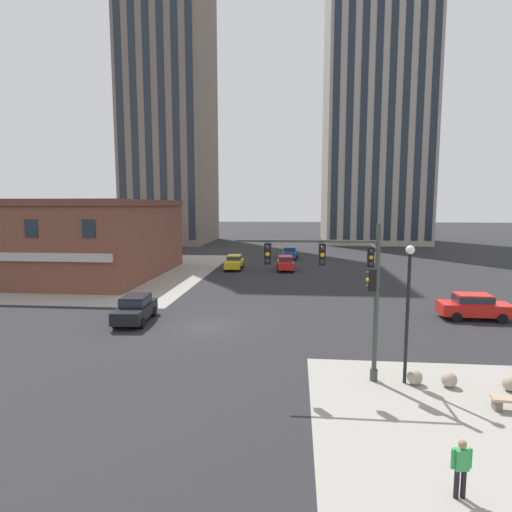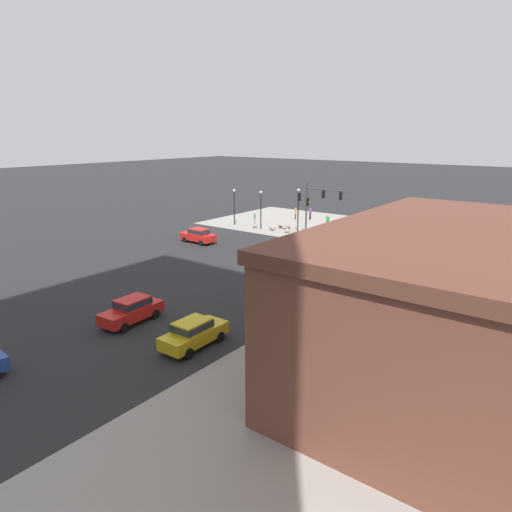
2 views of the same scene
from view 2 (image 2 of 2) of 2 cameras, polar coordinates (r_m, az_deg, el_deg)
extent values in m
plane|color=#262628|center=(46.55, 10.78, -0.55)|extent=(320.00, 320.00, 0.00)
cube|color=gray|center=(66.59, 4.11, 4.36)|extent=(20.00, 19.00, 0.02)
cylinder|color=#383D38|center=(56.77, 6.23, 2.70)|extent=(0.32, 0.32, 0.50)
cylinder|color=#383D38|center=(56.20, 6.32, 5.79)|extent=(0.20, 0.20, 6.70)
cylinder|color=#383D38|center=(54.39, 9.09, 8.15)|extent=(5.90, 0.12, 0.12)
cylinder|color=#383D38|center=(55.11, 5.90, 8.03)|extent=(0.11, 1.80, 0.11)
cube|color=black|center=(54.78, 8.43, 7.65)|extent=(0.28, 0.28, 0.90)
sphere|color=#282828|center=(54.89, 8.53, 7.95)|extent=(0.18, 0.18, 0.18)
sphere|color=orange|center=(54.92, 8.52, 7.66)|extent=(0.18, 0.18, 0.18)
sphere|color=#282828|center=(54.96, 8.50, 7.37)|extent=(0.18, 0.18, 0.18)
cube|color=black|center=(53.73, 10.56, 7.41)|extent=(0.28, 0.28, 0.90)
sphere|color=#282828|center=(53.84, 10.66, 7.72)|extent=(0.18, 0.18, 0.18)
sphere|color=orange|center=(53.88, 10.64, 7.43)|extent=(0.18, 0.18, 0.18)
sphere|color=#282828|center=(53.91, 10.63, 7.13)|extent=(0.18, 0.18, 0.18)
cube|color=black|center=(55.94, 6.53, 6.78)|extent=(0.28, 0.28, 0.90)
sphere|color=#282828|center=(55.82, 6.68, 7.04)|extent=(0.18, 0.18, 0.18)
sphere|color=orange|center=(55.86, 6.67, 6.76)|extent=(0.18, 0.18, 0.18)
sphere|color=#282828|center=(55.90, 6.66, 6.48)|extent=(0.18, 0.18, 0.18)
cube|color=black|center=(54.51, 5.44, 7.38)|extent=(0.28, 0.28, 0.90)
sphere|color=#282828|center=(54.60, 5.54, 7.69)|extent=(0.18, 0.18, 0.18)
sphere|color=orange|center=(54.64, 5.53, 7.40)|extent=(0.18, 0.18, 0.18)
sphere|color=#282828|center=(54.68, 5.53, 7.11)|extent=(0.18, 0.18, 0.18)
sphere|color=gray|center=(57.79, 4.97, 3.01)|extent=(0.62, 0.62, 0.62)
sphere|color=gray|center=(58.60, 3.93, 3.20)|extent=(0.62, 0.62, 0.62)
sphere|color=gray|center=(60.01, 2.16, 3.51)|extent=(0.62, 0.62, 0.62)
sphere|color=gray|center=(60.30, 1.96, 3.57)|extent=(0.62, 0.62, 0.62)
sphere|color=gray|center=(61.47, -0.14, 3.80)|extent=(0.62, 0.62, 0.62)
cube|color=tan|center=(61.08, 3.55, 3.82)|extent=(1.83, 0.61, 0.10)
cube|color=#665B51|center=(60.70, 4.07, 3.50)|extent=(0.27, 0.42, 0.39)
cube|color=#665B51|center=(61.55, 3.03, 3.68)|extent=(0.27, 0.42, 0.39)
cylinder|color=gray|center=(64.35, -0.18, 4.40)|extent=(0.13, 0.13, 0.84)
cylinder|color=gray|center=(64.18, -0.14, 4.38)|extent=(0.13, 0.13, 0.84)
cube|color=green|center=(64.14, -0.16, 5.02)|extent=(0.39, 0.37, 0.59)
cylinder|color=green|center=(64.35, -0.21, 5.08)|extent=(0.09, 0.09, 0.56)
cylinder|color=green|center=(63.91, -0.11, 5.01)|extent=(0.09, 0.09, 0.56)
sphere|color=tan|center=(64.06, -0.16, 5.40)|extent=(0.23, 0.23, 0.23)
cylinder|color=#333333|center=(67.96, 4.95, 4.94)|extent=(0.13, 0.13, 0.87)
cylinder|color=#333333|center=(68.13, 5.00, 4.96)|extent=(0.13, 0.13, 0.87)
cube|color=gold|center=(67.92, 4.99, 5.57)|extent=(0.27, 0.38, 0.62)
cylinder|color=gold|center=(67.70, 4.93, 5.56)|extent=(0.09, 0.09, 0.59)
cylinder|color=gold|center=(68.13, 5.06, 5.62)|extent=(0.09, 0.09, 0.59)
sphere|color=beige|center=(67.84, 5.00, 5.95)|extent=(0.24, 0.24, 0.24)
cylinder|color=black|center=(63.26, 9.02, 4.01)|extent=(0.13, 0.13, 0.78)
cylinder|color=black|center=(63.32, 8.86, 4.02)|extent=(0.13, 0.13, 0.78)
cube|color=green|center=(63.17, 8.97, 4.61)|extent=(0.37, 0.25, 0.55)
cylinder|color=green|center=(63.09, 9.16, 4.61)|extent=(0.09, 0.09, 0.53)
cylinder|color=green|center=(63.24, 8.77, 4.65)|extent=(0.09, 0.09, 0.53)
sphere|color=#997051|center=(63.10, 8.98, 4.98)|extent=(0.21, 0.21, 0.21)
cylinder|color=black|center=(68.36, 6.85, 4.93)|extent=(0.13, 0.13, 0.83)
cylinder|color=black|center=(68.24, 6.75, 4.91)|extent=(0.13, 0.13, 0.83)
cube|color=purple|center=(68.18, 6.82, 5.51)|extent=(0.27, 0.38, 0.59)
cylinder|color=purple|center=(68.34, 6.95, 5.55)|extent=(0.09, 0.09, 0.56)
cylinder|color=purple|center=(68.01, 6.68, 5.51)|extent=(0.09, 0.09, 0.56)
sphere|color=tan|center=(68.11, 6.83, 5.87)|extent=(0.23, 0.23, 0.23)
cylinder|color=black|center=(57.05, 5.29, 5.32)|extent=(0.14, 0.14, 5.46)
sphere|color=white|center=(56.63, 5.36, 8.22)|extent=(0.36, 0.36, 0.36)
cylinder|color=black|center=(60.61, 0.61, 5.61)|extent=(0.14, 0.14, 4.73)
sphere|color=white|center=(60.24, 0.62, 7.99)|extent=(0.36, 0.36, 0.36)
cylinder|color=black|center=(63.58, -2.75, 5.98)|extent=(0.14, 0.14, 4.60)
sphere|color=white|center=(63.23, -2.77, 8.20)|extent=(0.36, 0.36, 0.36)
cube|color=gold|center=(27.77, -7.73, -9.81)|extent=(1.84, 4.43, 0.76)
cube|color=gold|center=(27.39, -8.00, -8.62)|extent=(1.54, 2.14, 0.60)
cube|color=#232D38|center=(27.39, -8.00, -8.62)|extent=(1.57, 2.23, 0.40)
cylinder|color=black|center=(29.34, -7.04, -9.18)|extent=(0.23, 0.64, 0.64)
cylinder|color=black|center=(28.32, -4.53, -10.05)|extent=(0.23, 0.64, 0.64)
cylinder|color=black|center=(27.62, -10.97, -10.97)|extent=(0.23, 0.64, 0.64)
cylinder|color=black|center=(26.53, -8.45, -11.99)|extent=(0.23, 0.64, 0.64)
cube|color=red|center=(31.90, -15.35, -6.85)|extent=(2.03, 4.50, 0.76)
cube|color=red|center=(31.75, -15.23, -5.63)|extent=(1.63, 2.20, 0.60)
cube|color=#232D38|center=(31.75, -15.23, -5.63)|extent=(1.67, 2.29, 0.40)
cylinder|color=black|center=(30.65, -16.18, -8.61)|extent=(0.26, 0.65, 0.64)
cylinder|color=black|center=(31.87, -18.15, -7.84)|extent=(0.26, 0.65, 0.64)
cylinder|color=black|center=(32.30, -12.49, -7.11)|extent=(0.26, 0.65, 0.64)
cylinder|color=black|center=(33.46, -14.50, -6.45)|extent=(0.26, 0.65, 0.64)
cube|color=red|center=(53.53, -7.28, 2.41)|extent=(4.44, 1.87, 0.76)
cube|color=red|center=(53.28, -7.20, 3.10)|extent=(2.15, 1.55, 0.60)
cube|color=#232D38|center=(53.28, -7.20, 3.10)|extent=(2.24, 1.59, 0.40)
cylinder|color=black|center=(54.03, -8.91, 2.05)|extent=(0.65, 0.24, 0.64)
cylinder|color=black|center=(55.14, -7.64, 2.36)|extent=(0.65, 0.24, 0.64)
cylinder|color=black|center=(52.10, -6.88, 1.64)|extent=(0.65, 0.24, 0.64)
cylinder|color=black|center=(53.24, -5.60, 1.97)|extent=(0.65, 0.24, 0.64)
cube|color=black|center=(44.10, 16.10, -0.82)|extent=(2.08, 4.52, 0.76)
cube|color=black|center=(43.79, 16.10, 0.00)|extent=(1.65, 2.22, 0.60)
cube|color=#232D38|center=(43.79, 16.10, 0.00)|extent=(1.69, 2.31, 0.40)
cylinder|color=black|center=(45.69, 15.57, -0.73)|extent=(0.27, 0.65, 0.64)
cylinder|color=black|center=(45.25, 17.58, -1.03)|extent=(0.27, 0.65, 0.64)
cylinder|color=black|center=(43.18, 14.46, -1.56)|extent=(0.27, 0.65, 0.64)
cylinder|color=black|center=(42.72, 16.58, -1.89)|extent=(0.27, 0.65, 0.64)
cube|color=#1E2833|center=(34.08, 22.49, 2.39)|extent=(1.10, 0.08, 1.50)
camera|label=1|loc=(70.00, 16.41, 10.47)|focal=29.49mm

